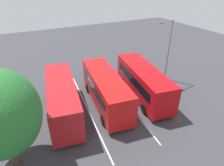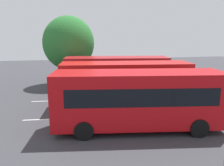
{
  "view_description": "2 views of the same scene",
  "coord_description": "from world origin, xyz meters",
  "px_view_note": "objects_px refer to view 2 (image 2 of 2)",
  "views": [
    {
      "loc": [
        -15.03,
        6.88,
        11.62
      ],
      "look_at": [
        0.83,
        -1.08,
        1.73
      ],
      "focal_mm": 31.32,
      "sensor_mm": 36.0,
      "label": 1
    },
    {
      "loc": [
        -4.3,
        -15.44,
        5.14
      ],
      "look_at": [
        -0.92,
        0.51,
        1.69
      ],
      "focal_mm": 36.22,
      "sensor_mm": 36.0,
      "label": 2
    }
  ],
  "objects_px": {
    "bus_far_left": "(139,98)",
    "bus_center_left": "(126,83)",
    "depot_tree": "(69,43)",
    "pedestrian": "(183,82)",
    "bus_center_right": "(117,73)"
  },
  "relations": [
    {
      "from": "bus_far_left",
      "to": "pedestrian",
      "type": "relative_size",
      "value": 5.97
    },
    {
      "from": "bus_far_left",
      "to": "depot_tree",
      "type": "relative_size",
      "value": 1.33
    },
    {
      "from": "pedestrian",
      "to": "bus_center_left",
      "type": "bearing_deg",
      "value": 12.83
    },
    {
      "from": "bus_center_left",
      "to": "depot_tree",
      "type": "distance_m",
      "value": 9.76
    },
    {
      "from": "bus_center_right",
      "to": "bus_far_left",
      "type": "bearing_deg",
      "value": -86.09
    },
    {
      "from": "bus_far_left",
      "to": "depot_tree",
      "type": "bearing_deg",
      "value": 113.6
    },
    {
      "from": "depot_tree",
      "to": "bus_center_right",
      "type": "bearing_deg",
      "value": -46.88
    },
    {
      "from": "bus_far_left",
      "to": "bus_center_left",
      "type": "height_order",
      "value": "same"
    },
    {
      "from": "bus_center_left",
      "to": "depot_tree",
      "type": "xyz_separation_m",
      "value": [
        -3.79,
        8.62,
        2.57
      ]
    },
    {
      "from": "depot_tree",
      "to": "bus_far_left",
      "type": "bearing_deg",
      "value": -75.16
    },
    {
      "from": "pedestrian",
      "to": "depot_tree",
      "type": "height_order",
      "value": "depot_tree"
    },
    {
      "from": "bus_center_left",
      "to": "pedestrian",
      "type": "distance_m",
      "value": 6.92
    },
    {
      "from": "pedestrian",
      "to": "depot_tree",
      "type": "distance_m",
      "value": 12.03
    },
    {
      "from": "bus_center_left",
      "to": "bus_center_right",
      "type": "xyz_separation_m",
      "value": [
        0.33,
        4.23,
        0.0
      ]
    },
    {
      "from": "bus_far_left",
      "to": "pedestrian",
      "type": "distance_m",
      "value": 9.74
    }
  ]
}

